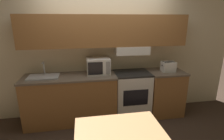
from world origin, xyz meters
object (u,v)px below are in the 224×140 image
at_px(microwave, 98,66).
at_px(toaster, 168,67).
at_px(stove_range, 132,94).
at_px(sink_basin, 43,76).

xyz_separation_m(microwave, toaster, (1.37, -0.11, -0.05)).
distance_m(stove_range, microwave, 0.90).
relative_size(stove_range, microwave, 2.14).
height_order(microwave, toaster, microwave).
distance_m(microwave, sink_basin, 1.00).
height_order(microwave, sink_basin, microwave).
bearing_deg(stove_range, toaster, -3.28).
xyz_separation_m(microwave, sink_basin, (-0.99, -0.08, -0.13)).
bearing_deg(microwave, toaster, -4.44).
bearing_deg(toaster, stove_range, 176.72).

